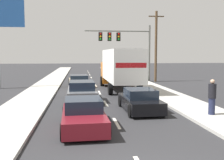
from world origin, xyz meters
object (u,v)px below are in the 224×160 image
object	(u,v)px
box_truck	(120,67)
car_black	(140,101)
car_gray	(82,92)
utility_pole_mid	(156,46)
traffic_signal_mast	(120,40)
pedestrian_near_corner	(212,97)
car_tan	(79,81)
car_maroon	(83,115)

from	to	relation	value
box_truck	car_black	distance (m)	8.62
car_gray	utility_pole_mid	distance (m)	15.42
car_gray	box_truck	bearing A→B (deg)	55.21
car_black	box_truck	bearing A→B (deg)	88.54
utility_pole_mid	car_gray	bearing A→B (deg)	-125.41
traffic_signal_mast	pedestrian_near_corner	xyz separation A→B (m)	(1.84, -17.89, -3.79)
traffic_signal_mast	utility_pole_mid	distance (m)	4.23
box_truck	traffic_signal_mast	distance (m)	8.11
traffic_signal_mast	car_tan	bearing A→B (deg)	-138.41
car_gray	car_black	xyz separation A→B (m)	(3.15, -3.65, -0.06)
utility_pole_mid	pedestrian_near_corner	bearing A→B (deg)	-97.51
car_gray	car_black	world-z (taller)	car_gray
car_tan	car_maroon	bearing A→B (deg)	-89.28
car_maroon	pedestrian_near_corner	xyz separation A→B (m)	(6.36, 1.22, 0.45)
car_gray	pedestrian_near_corner	distance (m)	8.42
car_gray	box_truck	size ratio (longest dim) A/B	0.49
car_maroon	box_truck	bearing A→B (deg)	73.79
box_truck	car_black	xyz separation A→B (m)	(-0.22, -8.49, -1.48)
car_tan	car_maroon	distance (m)	14.94
car_tan	box_truck	bearing A→B (deg)	-43.51
car_black	traffic_signal_mast	bearing A→B (deg)	85.11
pedestrian_near_corner	car_maroon	bearing A→B (deg)	-169.10
car_black	utility_pole_mid	world-z (taller)	utility_pole_mid
box_truck	utility_pole_mid	distance (m)	9.36
box_truck	traffic_signal_mast	size ratio (longest dim) A/B	1.23
car_maroon	utility_pole_mid	size ratio (longest dim) A/B	0.53
traffic_signal_mast	car_maroon	bearing A→B (deg)	-103.30
car_gray	car_black	size ratio (longest dim) A/B	1.12
car_gray	box_truck	xyz separation A→B (m)	(3.36, 4.84, 1.42)
car_tan	utility_pole_mid	size ratio (longest dim) A/B	0.58
car_tan	car_maroon	world-z (taller)	car_maroon
car_maroon	box_truck	xyz separation A→B (m)	(3.36, 11.57, 1.49)
car_black	utility_pole_mid	size ratio (longest dim) A/B	0.50
car_tan	car_gray	size ratio (longest dim) A/B	1.04
traffic_signal_mast	pedestrian_near_corner	world-z (taller)	traffic_signal_mast
car_maroon	car_gray	bearing A→B (deg)	90.02
traffic_signal_mast	utility_pole_mid	size ratio (longest dim) A/B	0.93
car_black	utility_pole_mid	distance (m)	17.20
pedestrian_near_corner	traffic_signal_mast	bearing A→B (deg)	95.88
box_truck	car_tan	bearing A→B (deg)	136.49
car_black	traffic_signal_mast	size ratio (longest dim) A/B	0.53
car_black	pedestrian_near_corner	bearing A→B (deg)	-30.01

